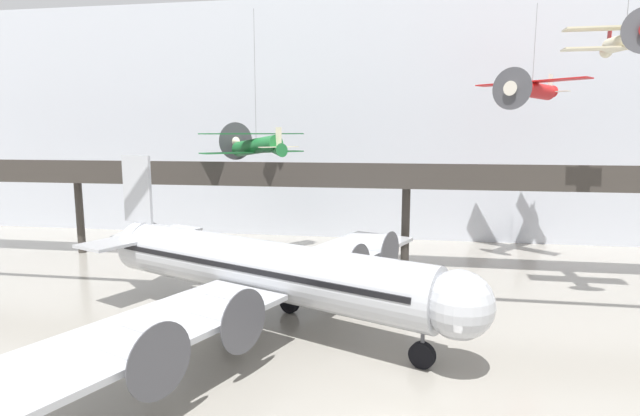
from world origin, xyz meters
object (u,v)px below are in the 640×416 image
(suspended_plane_cream_biplane, at_px, (625,41))
(airliner_silver_main, at_px, (257,268))
(suspended_plane_green_biplane, at_px, (256,146))
(suspended_plane_red_highwing, at_px, (532,89))

(suspended_plane_cream_biplane, bearing_deg, airliner_silver_main, -73.33)
(suspended_plane_green_biplane, xyz_separation_m, suspended_plane_red_highwing, (23.08, 3.02, 4.70))
(airliner_silver_main, relative_size, suspended_plane_green_biplane, 2.40)
(airliner_silver_main, xyz_separation_m, suspended_plane_red_highwing, (18.76, 17.74, 11.43))
(suspended_plane_green_biplane, bearing_deg, suspended_plane_cream_biplane, -156.55)
(airliner_silver_main, relative_size, suspended_plane_cream_biplane, 4.33)
(suspended_plane_green_biplane, distance_m, suspended_plane_red_highwing, 23.75)
(suspended_plane_cream_biplane, distance_m, suspended_plane_red_highwing, 12.08)
(suspended_plane_cream_biplane, xyz_separation_m, suspended_plane_red_highwing, (-2.32, 11.72, -1.77))
(airliner_silver_main, xyz_separation_m, suspended_plane_cream_biplane, (21.07, 6.02, 13.20))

